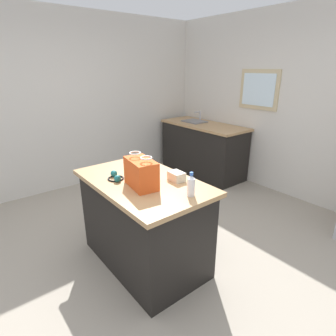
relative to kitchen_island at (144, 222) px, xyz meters
name	(u,v)px	position (x,y,z in m)	size (l,w,h in m)	color
ground	(155,263)	(0.10, 0.05, -0.45)	(6.22, 6.22, 0.00)	#9E9384
back_wall	(303,107)	(0.09, 2.64, 0.89)	(4.99, 0.13, 2.68)	silver
left_wall	(57,104)	(-2.39, 0.05, 0.89)	(0.10, 5.18, 2.68)	silver
kitchen_island	(144,222)	(0.00, 0.00, 0.00)	(1.32, 0.81, 0.89)	black
sink_counter	(202,148)	(-1.43, 2.25, 0.02)	(1.62, 0.67, 1.10)	black
shopping_bag	(141,173)	(0.11, -0.09, 0.57)	(0.36, 0.24, 0.29)	#DB511E
small_box	(177,176)	(0.20, 0.24, 0.48)	(0.15, 0.11, 0.08)	beige
bottle	(191,185)	(0.52, 0.12, 0.53)	(0.06, 0.06, 0.20)	white
ear_defenders	(116,177)	(-0.17, -0.18, 0.46)	(0.20, 0.18, 0.06)	black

